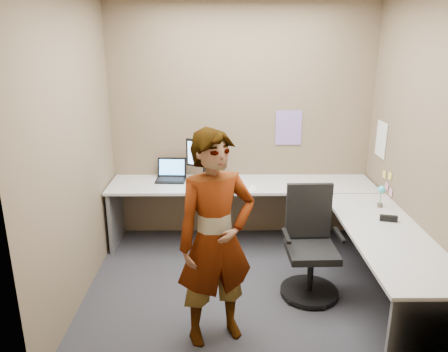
{
  "coord_description": "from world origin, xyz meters",
  "views": [
    {
      "loc": [
        -0.23,
        -3.66,
        2.31
      ],
      "look_at": [
        -0.2,
        0.25,
        1.05
      ],
      "focal_mm": 35.0,
      "sensor_mm": 36.0,
      "label": 1
    }
  ],
  "objects_px": {
    "desk": "(287,215)",
    "monitor": "(205,156)",
    "office_chair": "(310,252)",
    "person": "(216,240)"
  },
  "relations": [
    {
      "from": "desk",
      "to": "monitor",
      "type": "relative_size",
      "value": 6.84
    },
    {
      "from": "desk",
      "to": "person",
      "type": "relative_size",
      "value": 1.76
    },
    {
      "from": "monitor",
      "to": "office_chair",
      "type": "relative_size",
      "value": 0.43
    },
    {
      "from": "office_chair",
      "to": "person",
      "type": "relative_size",
      "value": 0.6
    },
    {
      "from": "person",
      "to": "office_chair",
      "type": "bearing_deg",
      "value": 14.38
    },
    {
      "from": "monitor",
      "to": "office_chair",
      "type": "height_order",
      "value": "monitor"
    },
    {
      "from": "office_chair",
      "to": "desk",
      "type": "bearing_deg",
      "value": 107.02
    },
    {
      "from": "person",
      "to": "monitor",
      "type": "bearing_deg",
      "value": 72.87
    },
    {
      "from": "monitor",
      "to": "person",
      "type": "height_order",
      "value": "person"
    },
    {
      "from": "office_chair",
      "to": "person",
      "type": "xyz_separation_m",
      "value": [
        -0.86,
        -0.63,
        0.43
      ]
    }
  ]
}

